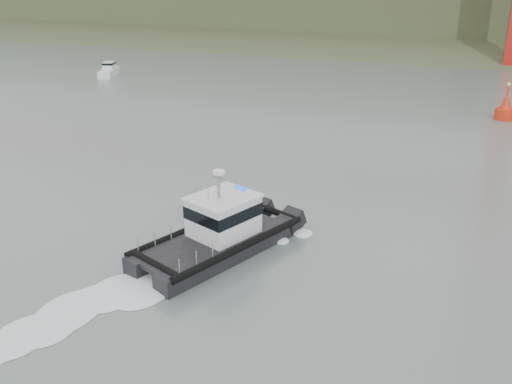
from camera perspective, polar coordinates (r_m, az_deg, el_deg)
ground at (r=31.16m, az=-7.75°, el=-7.67°), size 400.00×400.00×0.00m
patrol_boat at (r=32.28m, az=-3.65°, el=-3.88°), size 7.25×10.99×5.02m
motorboat at (r=86.94m, az=-14.49°, el=11.69°), size 3.53×5.73×2.99m
nav_buoy at (r=65.39m, az=23.62°, el=7.59°), size 1.95×1.95×4.06m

